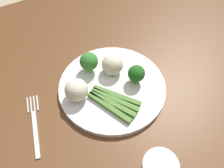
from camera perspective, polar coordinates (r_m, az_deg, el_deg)
name	(u,v)px	position (r m, az deg, el deg)	size (l,w,h in m)	color
dining_table	(118,108)	(0.68, 1.62, -6.14)	(1.21, 1.03, 0.73)	brown
plate	(112,87)	(0.59, 0.00, -0.71)	(0.28, 0.28, 0.01)	white
asparagus_bundle	(113,102)	(0.55, 0.33, -4.46)	(0.11, 0.13, 0.01)	#47752D
broccoli_right	(136,74)	(0.57, 6.11, 2.55)	(0.04, 0.04, 0.05)	#4C7F2B
broccoli_back	(89,62)	(0.60, -5.79, 5.58)	(0.05, 0.05, 0.06)	#609E3D
cauliflower_outer_edge	(112,65)	(0.59, 0.11, 4.88)	(0.06, 0.06, 0.06)	beige
cauliflower_front_left	(76,90)	(0.55, -8.87, -1.49)	(0.06, 0.06, 0.06)	silver
fork	(35,124)	(0.57, -18.75, -9.42)	(0.05, 0.16, 0.00)	silver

